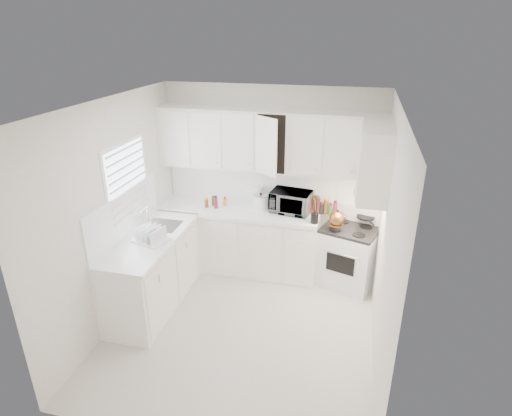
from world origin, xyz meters
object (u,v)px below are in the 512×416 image
(stove, at_px, (349,249))
(tea_kettle, at_px, (337,217))
(utensil_crock, at_px, (315,211))
(microwave, at_px, (291,199))
(rice_cooker, at_px, (261,201))
(dish_rack, at_px, (150,233))

(stove, bearing_deg, tea_kettle, -120.55)
(utensil_crock, bearing_deg, microwave, 141.42)
(microwave, distance_m, utensil_crock, 0.46)
(tea_kettle, bearing_deg, stove, 54.66)
(microwave, bearing_deg, stove, 0.33)
(rice_cooker, bearing_deg, stove, 12.01)
(rice_cooker, bearing_deg, utensil_crock, -3.11)
(stove, height_order, dish_rack, dish_rack)
(microwave, relative_size, utensil_crock, 1.65)
(rice_cooker, bearing_deg, dish_rack, -111.01)
(dish_rack, bearing_deg, utensil_crock, 44.30)
(stove, distance_m, tea_kettle, 0.57)
(stove, xyz_separation_m, tea_kettle, (-0.18, -0.16, 0.52))
(rice_cooker, height_order, dish_rack, rice_cooker)
(dish_rack, bearing_deg, rice_cooker, 67.09)
(tea_kettle, distance_m, microwave, 0.70)
(microwave, bearing_deg, tea_kettle, -14.93)
(microwave, height_order, dish_rack, microwave)
(rice_cooker, height_order, utensil_crock, utensil_crock)
(stove, xyz_separation_m, utensil_crock, (-0.46, -0.17, 0.57))
(stove, distance_m, rice_cooker, 1.35)
(stove, distance_m, dish_rack, 2.60)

